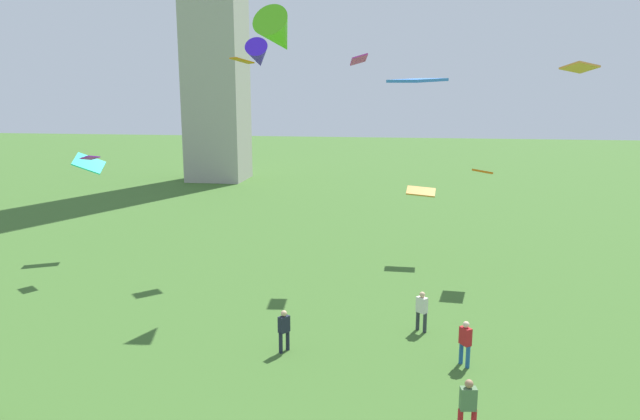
# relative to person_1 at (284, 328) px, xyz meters

# --- Properties ---
(person_1) EXTENTS (0.46, 0.50, 1.68)m
(person_1) POSITION_rel_person_1_xyz_m (0.00, 0.00, 0.00)
(person_1) COLOR #1E2333
(person_1) RESTS_ON ground_plane
(person_2) EXTENTS (0.55, 0.33, 1.80)m
(person_2) POSITION_rel_person_1_xyz_m (6.44, -4.87, 0.07)
(person_2) COLOR red
(person_2) RESTS_ON ground_plane
(person_3) EXTENTS (0.51, 0.49, 1.73)m
(person_3) POSITION_rel_person_1_xyz_m (5.30, 2.75, 0.03)
(person_3) COLOR #2D3338
(person_3) RESTS_ON ground_plane
(person_5) EXTENTS (0.46, 0.52, 1.72)m
(person_5) POSITION_rel_person_1_xyz_m (6.79, -0.23, 0.03)
(person_5) COLOR #235693
(person_5) RESTS_ON ground_plane
(kite_flying_0) EXTENTS (1.25, 1.97, 1.76)m
(kite_flying_0) POSITION_rel_person_1_xyz_m (-2.74, 7.84, 10.57)
(kite_flying_0) COLOR #3717D1
(kite_flying_1) EXTENTS (1.28, 1.71, 0.47)m
(kite_flying_1) POSITION_rel_person_1_xyz_m (8.48, 10.76, 4.78)
(kite_flying_1) COLOR #DB620E
(kite_flying_2) EXTENTS (1.45, 1.42, 0.34)m
(kite_flying_2) POSITION_rel_person_1_xyz_m (-4.91, 12.68, 10.61)
(kite_flying_2) COLOR orange
(kite_flying_3) EXTENTS (1.66, 1.57, 1.31)m
(kite_flying_3) POSITION_rel_person_1_xyz_m (-14.66, 12.58, 4.57)
(kite_flying_3) COLOR #27E6C0
(kite_flying_4) EXTENTS (1.76, 1.25, 0.49)m
(kite_flying_4) POSITION_rel_person_1_xyz_m (5.41, 13.90, 3.11)
(kite_flying_4) COLOR orange
(kite_flying_5) EXTENTS (1.93, 2.03, 0.17)m
(kite_flying_5) POSITION_rel_person_1_xyz_m (4.75, -1.87, 9.30)
(kite_flying_5) COLOR #3575D9
(kite_flying_6) EXTENTS (1.06, 1.44, 0.63)m
(kite_flying_6) POSITION_rel_person_1_xyz_m (1.78, 12.18, 10.59)
(kite_flying_6) COLOR #C42F9F
(kite_flying_7) EXTENTS (1.20, 1.08, 0.38)m
(kite_flying_7) POSITION_rel_person_1_xyz_m (-12.59, 9.10, 5.35)
(kite_flying_7) COLOR #A220D3
(kite_flying_8) EXTENTS (1.39, 1.99, 1.68)m
(kite_flying_8) POSITION_rel_person_1_xyz_m (0.64, -3.21, 10.59)
(kite_flying_8) COLOR #58C11A
(kite_flying_9) EXTENTS (1.39, 1.31, 0.39)m
(kite_flying_9) POSITION_rel_person_1_xyz_m (10.15, 0.48, 9.75)
(kite_flying_9) COLOR orange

